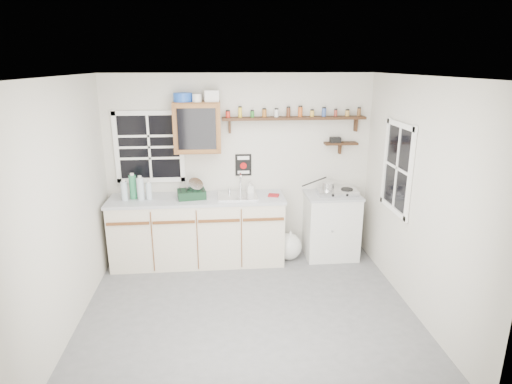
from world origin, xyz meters
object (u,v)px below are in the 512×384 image
at_px(right_cabinet, 331,225).
at_px(hotplate, 337,192).
at_px(main_cabinet, 198,230).
at_px(spice_shelf, 294,117).
at_px(dish_rack, 193,192).
at_px(upper_cabinet, 197,127).

relative_size(right_cabinet, hotplate, 1.67).
height_order(main_cabinet, right_cabinet, main_cabinet).
relative_size(right_cabinet, spice_shelf, 0.48).
distance_m(main_cabinet, hotplate, 1.95).
bearing_deg(hotplate, main_cabinet, -177.96).
bearing_deg(hotplate, right_cabinet, 161.50).
xyz_separation_m(right_cabinet, dish_rack, (-1.89, -0.04, 0.55)).
xyz_separation_m(upper_cabinet, dish_rack, (-0.09, -0.15, -0.82)).
bearing_deg(main_cabinet, right_cabinet, 0.79).
distance_m(main_cabinet, right_cabinet, 1.84).
bearing_deg(right_cabinet, hotplate, -20.37).
relative_size(upper_cabinet, dish_rack, 1.65).
bearing_deg(spice_shelf, upper_cabinet, -176.88).
bearing_deg(dish_rack, main_cabinet, 1.49).
bearing_deg(upper_cabinet, right_cabinet, -3.76).
xyz_separation_m(right_cabinet, upper_cabinet, (-1.80, 0.12, 1.37)).
distance_m(spice_shelf, dish_rack, 1.66).
height_order(upper_cabinet, spice_shelf, upper_cabinet).
bearing_deg(spice_shelf, main_cabinet, -170.72).
distance_m(upper_cabinet, hotplate, 2.06).
distance_m(right_cabinet, hotplate, 0.49).
bearing_deg(dish_rack, spice_shelf, 0.32).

